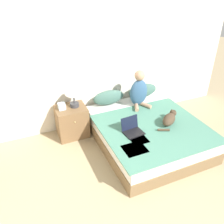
{
  "coord_description": "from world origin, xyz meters",
  "views": [
    {
      "loc": [
        -1.21,
        -0.28,
        2.65
      ],
      "look_at": [
        0.03,
        2.57,
        0.79
      ],
      "focal_mm": 38.0,
      "sensor_mm": 36.0,
      "label": 1
    }
  ],
  "objects_px": {
    "pillow_near": "(109,97)",
    "tissue_box": "(62,106)",
    "pillow_far": "(143,91)",
    "cat_tabby": "(169,119)",
    "nightstand": "(72,122)",
    "table_lamp": "(73,91)",
    "person_sitting": "(139,91)",
    "laptop_open": "(132,129)",
    "bed": "(147,132)"
  },
  "relations": [
    {
      "from": "bed",
      "to": "person_sitting",
      "type": "bearing_deg",
      "value": 77.44
    },
    {
      "from": "pillow_far",
      "to": "table_lamp",
      "type": "bearing_deg",
      "value": -176.9
    },
    {
      "from": "bed",
      "to": "person_sitting",
      "type": "relative_size",
      "value": 2.83
    },
    {
      "from": "cat_tabby",
      "to": "laptop_open",
      "type": "distance_m",
      "value": 0.68
    },
    {
      "from": "person_sitting",
      "to": "table_lamp",
      "type": "height_order",
      "value": "person_sitting"
    },
    {
      "from": "bed",
      "to": "cat_tabby",
      "type": "xyz_separation_m",
      "value": [
        0.29,
        -0.18,
        0.32
      ]
    },
    {
      "from": "pillow_far",
      "to": "tissue_box",
      "type": "bearing_deg",
      "value": -177.15
    },
    {
      "from": "pillow_far",
      "to": "nightstand",
      "type": "bearing_deg",
      "value": -176.34
    },
    {
      "from": "person_sitting",
      "to": "cat_tabby",
      "type": "xyz_separation_m",
      "value": [
        0.16,
        -0.78,
        -0.2
      ]
    },
    {
      "from": "bed",
      "to": "tissue_box",
      "type": "distance_m",
      "value": 1.55
    },
    {
      "from": "cat_tabby",
      "to": "nightstand",
      "type": "distance_m",
      "value": 1.73
    },
    {
      "from": "pillow_near",
      "to": "person_sitting",
      "type": "xyz_separation_m",
      "value": [
        0.5,
        -0.26,
        0.16
      ]
    },
    {
      "from": "cat_tabby",
      "to": "pillow_far",
      "type": "bearing_deg",
      "value": 50.54
    },
    {
      "from": "pillow_far",
      "to": "table_lamp",
      "type": "xyz_separation_m",
      "value": [
        -1.43,
        -0.08,
        0.3
      ]
    },
    {
      "from": "laptop_open",
      "to": "tissue_box",
      "type": "xyz_separation_m",
      "value": [
        -0.9,
        0.92,
        0.15
      ]
    },
    {
      "from": "tissue_box",
      "to": "pillow_near",
      "type": "bearing_deg",
      "value": 5.16
    },
    {
      "from": "bed",
      "to": "cat_tabby",
      "type": "distance_m",
      "value": 0.47
    },
    {
      "from": "pillow_near",
      "to": "laptop_open",
      "type": "bearing_deg",
      "value": -90.96
    },
    {
      "from": "table_lamp",
      "to": "pillow_far",
      "type": "bearing_deg",
      "value": 3.1
    },
    {
      "from": "pillow_far",
      "to": "person_sitting",
      "type": "height_order",
      "value": "person_sitting"
    },
    {
      "from": "bed",
      "to": "laptop_open",
      "type": "height_order",
      "value": "laptop_open"
    },
    {
      "from": "bed",
      "to": "table_lamp",
      "type": "relative_size",
      "value": 4.72
    },
    {
      "from": "pillow_near",
      "to": "tissue_box",
      "type": "bearing_deg",
      "value": -174.84
    },
    {
      "from": "bed",
      "to": "pillow_far",
      "type": "distance_m",
      "value": 1.0
    },
    {
      "from": "bed",
      "to": "pillow_far",
      "type": "height_order",
      "value": "pillow_far"
    },
    {
      "from": "pillow_far",
      "to": "cat_tabby",
      "type": "relative_size",
      "value": 1.24
    },
    {
      "from": "pillow_far",
      "to": "laptop_open",
      "type": "xyz_separation_m",
      "value": [
        -0.76,
        -1.0,
        -0.09
      ]
    },
    {
      "from": "nightstand",
      "to": "table_lamp",
      "type": "relative_size",
      "value": 1.4
    },
    {
      "from": "pillow_far",
      "to": "cat_tabby",
      "type": "xyz_separation_m",
      "value": [
        -0.08,
        -1.03,
        -0.05
      ]
    },
    {
      "from": "laptop_open",
      "to": "tissue_box",
      "type": "distance_m",
      "value": 1.29
    },
    {
      "from": "bed",
      "to": "person_sitting",
      "type": "xyz_separation_m",
      "value": [
        0.13,
        0.59,
        0.52
      ]
    },
    {
      "from": "table_lamp",
      "to": "tissue_box",
      "type": "bearing_deg",
      "value": -178.67
    },
    {
      "from": "bed",
      "to": "pillow_near",
      "type": "bearing_deg",
      "value": 113.51
    },
    {
      "from": "pillow_near",
      "to": "table_lamp",
      "type": "distance_m",
      "value": 0.75
    },
    {
      "from": "bed",
      "to": "cat_tabby",
      "type": "relative_size",
      "value": 3.94
    },
    {
      "from": "laptop_open",
      "to": "person_sitting",
      "type": "bearing_deg",
      "value": 49.9
    },
    {
      "from": "person_sitting",
      "to": "tissue_box",
      "type": "distance_m",
      "value": 1.43
    },
    {
      "from": "person_sitting",
      "to": "tissue_box",
      "type": "relative_size",
      "value": 4.92
    },
    {
      "from": "person_sitting",
      "to": "laptop_open",
      "type": "relative_size",
      "value": 2.13
    },
    {
      "from": "cat_tabby",
      "to": "laptop_open",
      "type": "height_order",
      "value": "laptop_open"
    },
    {
      "from": "laptop_open",
      "to": "table_lamp",
      "type": "bearing_deg",
      "value": 120.57
    },
    {
      "from": "pillow_near",
      "to": "tissue_box",
      "type": "height_order",
      "value": "same"
    },
    {
      "from": "pillow_near",
      "to": "nightstand",
      "type": "relative_size",
      "value": 1.06
    },
    {
      "from": "cat_tabby",
      "to": "tissue_box",
      "type": "relative_size",
      "value": 3.54
    },
    {
      "from": "cat_tabby",
      "to": "table_lamp",
      "type": "xyz_separation_m",
      "value": [
        -1.35,
        0.95,
        0.34
      ]
    },
    {
      "from": "cat_tabby",
      "to": "bed",
      "type": "bearing_deg",
      "value": 112.99
    },
    {
      "from": "bed",
      "to": "pillow_near",
      "type": "xyz_separation_m",
      "value": [
        -0.37,
        0.85,
        0.36
      ]
    },
    {
      "from": "pillow_far",
      "to": "tissue_box",
      "type": "xyz_separation_m",
      "value": [
        -1.65,
        -0.08,
        0.06
      ]
    },
    {
      "from": "person_sitting",
      "to": "cat_tabby",
      "type": "bearing_deg",
      "value": -78.19
    },
    {
      "from": "cat_tabby",
      "to": "table_lamp",
      "type": "relative_size",
      "value": 1.2
    }
  ]
}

